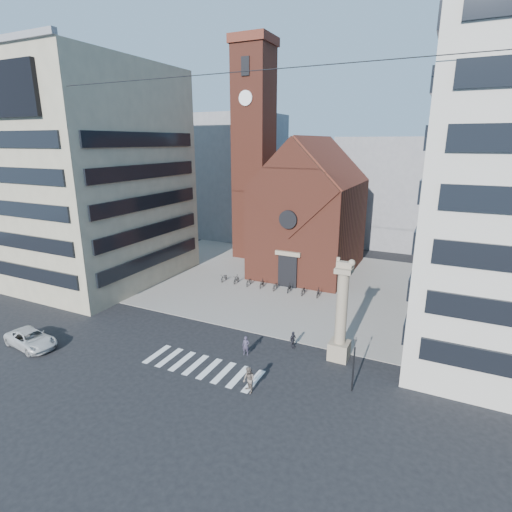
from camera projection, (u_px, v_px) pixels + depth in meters
The scene contains 23 objects.
ground at pixel (216, 348), 34.63m from camera, with size 120.00×120.00×0.00m, color black.
piazza at pixel (293, 282), 51.06m from camera, with size 46.00×30.00×0.05m, color gray.
zebra_crossing at pixel (202, 367), 31.80m from camera, with size 10.20×3.20×0.01m, color white, non-canonical shape.
church at pixel (311, 213), 54.08m from camera, with size 12.00×16.65×18.00m.
campanile at pixel (254, 152), 58.68m from camera, with size 5.50×5.50×31.20m.
building_left at pixel (90, 177), 49.71m from camera, with size 18.00×20.00×26.00m, color tan.
bg_block_left at pixel (234, 176), 74.55m from camera, with size 16.00×14.00×22.00m, color gray.
bg_block_mid at pixel (381, 191), 68.57m from camera, with size 14.00×12.00×18.00m, color gray.
bg_block_right at pixel (492, 179), 58.46m from camera, with size 16.00×14.00×24.00m, color gray.
lion_column at pixel (341, 320), 32.09m from camera, with size 1.63×1.60×8.68m.
traffic_light at pixel (354, 363), 28.12m from camera, with size 0.13×0.16×4.30m.
white_car at pixel (31, 339), 34.74m from camera, with size 2.40×5.20×1.45m, color silver.
pedestrian_0 at pixel (246, 346), 33.39m from camera, with size 0.61×0.40×1.67m, color #373145.
pedestrian_1 at pixel (249, 380), 28.30m from camera, with size 0.96×0.75×1.98m, color #655951.
pedestrian_2 at pixel (293, 340), 34.53m from camera, with size 0.90×0.37×1.54m, color #26252D.
scooter_0 at pixel (224, 277), 51.11m from camera, with size 0.62×1.77×0.93m, color black.
scooter_1 at pixel (236, 279), 50.35m from camera, with size 0.48×1.71×1.03m, color black.
scooter_2 at pixel (249, 282), 49.62m from camera, with size 0.62×1.77×0.93m, color black.
scooter_3 at pixel (262, 283), 48.86m from camera, with size 0.48×1.71×1.03m, color black.
scooter_4 at pixel (275, 286), 48.13m from camera, with size 0.62×1.77×0.93m, color black.
scooter_5 at pixel (289, 288), 47.37m from camera, with size 0.48×1.71×1.03m, color black.
scooter_6 at pixel (303, 290), 46.64m from camera, with size 0.62×1.77×0.93m, color black.
scooter_7 at pixel (318, 292), 45.88m from camera, with size 0.48×1.71×1.03m, color black.
Camera 1 is at (16.62, -26.46, 17.30)m, focal length 28.00 mm.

